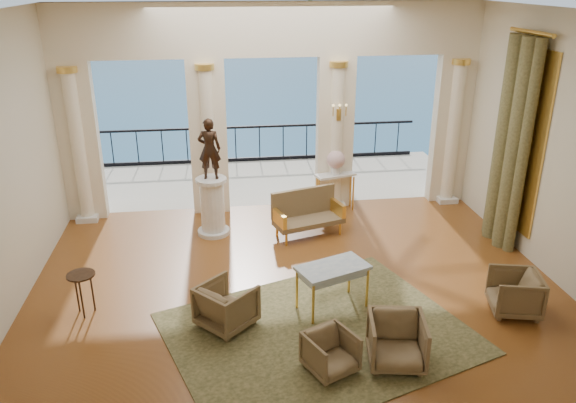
{
  "coord_description": "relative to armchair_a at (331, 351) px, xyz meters",
  "views": [
    {
      "loc": [
        -1.26,
        -8.08,
        4.98
      ],
      "look_at": [
        -0.09,
        0.6,
        1.44
      ],
      "focal_mm": 35.0,
      "sensor_mm": 36.0,
      "label": 1
    }
  ],
  "objects": [
    {
      "name": "floor",
      "position": [
        -0.13,
        2.01,
        -0.31
      ],
      "size": [
        9.0,
        9.0,
        0.0
      ],
      "primitive_type": "plane",
      "color": "#49230C",
      "rests_on": "ground"
    },
    {
      "name": "room_walls",
      "position": [
        -0.13,
        0.89,
        2.56
      ],
      "size": [
        9.0,
        9.0,
        9.0
      ],
      "color": "beige",
      "rests_on": "ground"
    },
    {
      "name": "arcade",
      "position": [
        -0.13,
        5.83,
        2.27
      ],
      "size": [
        9.0,
        0.56,
        4.5
      ],
      "color": "#FDECCD",
      "rests_on": "ground"
    },
    {
      "name": "terrace",
      "position": [
        -0.13,
        7.81,
        -0.36
      ],
      "size": [
        10.0,
        3.6,
        0.1
      ],
      "primitive_type": "cube",
      "color": "beige",
      "rests_on": "ground"
    },
    {
      "name": "balustrade",
      "position": [
        -0.13,
        9.41,
        0.09
      ],
      "size": [
        9.0,
        0.06,
        1.03
      ],
      "color": "black",
      "rests_on": "terrace"
    },
    {
      "name": "palm_tree",
      "position": [
        1.87,
        8.61,
        3.78
      ],
      "size": [
        2.0,
        2.0,
        4.5
      ],
      "color": "#4C3823",
      "rests_on": "terrace"
    },
    {
      "name": "sea",
      "position": [
        -0.13,
        62.01,
        -6.31
      ],
      "size": [
        160.0,
        160.0,
        0.0
      ],
      "primitive_type": "plane",
      "color": "#1D5E91",
      "rests_on": "ground"
    },
    {
      "name": "curtain",
      "position": [
        4.15,
        3.51,
        1.7
      ],
      "size": [
        0.33,
        1.4,
        4.09
      ],
      "color": "#4D4829",
      "rests_on": "ground"
    },
    {
      "name": "window_frame",
      "position": [
        4.34,
        3.51,
        1.79
      ],
      "size": [
        0.04,
        1.6,
        3.4
      ],
      "primitive_type": "cube",
      "color": "#EBB74D",
      "rests_on": "room_walls"
    },
    {
      "name": "wall_sconce",
      "position": [
        1.27,
        5.52,
        1.91
      ],
      "size": [
        0.3,
        0.11,
        0.33
      ],
      "color": "#EBB74D",
      "rests_on": "arcade"
    },
    {
      "name": "rug",
      "position": [
        -0.0,
        0.84,
        -0.3
      ],
      "size": [
        5.09,
        4.51,
        0.02
      ],
      "primitive_type": "cube",
      "rotation": [
        0.0,
        0.0,
        0.34
      ],
      "color": "#30361A",
      "rests_on": "ground"
    },
    {
      "name": "armchair_a",
      "position": [
        0.0,
        0.0,
        0.0
      ],
      "size": [
        0.8,
        0.78,
        0.63
      ],
      "primitive_type": "imported",
      "rotation": [
        0.0,
        0.0,
        0.43
      ],
      "color": "#4B3F22",
      "rests_on": "ground"
    },
    {
      "name": "armchair_b",
      "position": [
        0.92,
        0.04,
        0.07
      ],
      "size": [
        0.86,
        0.82,
        0.78
      ],
      "primitive_type": "imported",
      "rotation": [
        0.0,
        0.0,
        -0.17
      ],
      "color": "#4B3F22",
      "rests_on": "ground"
    },
    {
      "name": "armchair_c",
      "position": [
        3.16,
        1.02,
        0.06
      ],
      "size": [
        0.83,
        0.87,
        0.75
      ],
      "primitive_type": "imported",
      "rotation": [
        0.0,
        0.0,
        -1.81
      ],
      "color": "#4B3F22",
      "rests_on": "ground"
    },
    {
      "name": "armchair_d",
      "position": [
        -1.35,
        1.25,
        0.07
      ],
      "size": [
        1.02,
        1.02,
        0.77
      ],
      "primitive_type": "imported",
      "rotation": [
        0.0,
        0.0,
        2.32
      ],
      "color": "#4B3F22",
      "rests_on": "ground"
    },
    {
      "name": "settee",
      "position": [
        0.39,
        4.34,
        0.15
      ],
      "size": [
        1.53,
        0.99,
        0.94
      ],
      "rotation": [
        0.0,
        0.0,
        0.29
      ],
      "color": "#4B3F22",
      "rests_on": "ground"
    },
    {
      "name": "game_table",
      "position": [
        0.34,
        1.51,
        0.36
      ],
      "size": [
        1.25,
        0.96,
        0.76
      ],
      "rotation": [
        0.0,
        0.0,
        0.36
      ],
      "color": "#94A9BE",
      "rests_on": "ground"
    },
    {
      "name": "pedestal",
      "position": [
        -1.51,
        4.6,
        0.27
      ],
      "size": [
        0.66,
        0.66,
        1.21
      ],
      "color": "silver",
      "rests_on": "ground"
    },
    {
      "name": "statue",
      "position": [
        -1.51,
        4.6,
        1.51
      ],
      "size": [
        0.48,
        0.35,
        1.22
      ],
      "primitive_type": "imported",
      "rotation": [
        0.0,
        0.0,
        3.01
      ],
      "color": "black",
      "rests_on": "pedestal"
    },
    {
      "name": "console_table",
      "position": [
        1.24,
        5.56,
        0.39
      ],
      "size": [
        0.95,
        0.57,
        0.85
      ],
      "rotation": [
        0.0,
        0.0,
        0.27
      ],
      "color": "silver",
      "rests_on": "ground"
    },
    {
      "name": "urn",
      "position": [
        1.24,
        5.56,
        0.84
      ],
      "size": [
        0.41,
        0.41,
        0.54
      ],
      "color": "white",
      "rests_on": "console_table"
    },
    {
      "name": "side_table",
      "position": [
        -3.56,
        1.88,
        0.29
      ],
      "size": [
        0.43,
        0.43,
        0.7
      ],
      "color": "black",
      "rests_on": "ground"
    }
  ]
}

